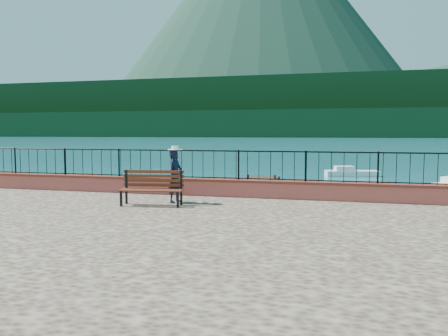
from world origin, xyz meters
The scene contains 12 objects.
ground centered at (0.00, 0.00, 0.00)m, with size 2000.00×2000.00×0.00m, color #19596B.
parapet centered at (0.00, 3.70, 1.49)m, with size 28.00×0.46×0.58m, color #AD3E45.
railing centered at (0.00, 3.70, 2.25)m, with size 27.00×0.05×0.95m, color black.
dock centered at (-2.00, 12.00, 0.15)m, with size 2.00×16.00×0.30m, color #2D231C.
far_forest centered at (0.00, 300.00, 9.00)m, with size 900.00×60.00×18.00m, color black.
foothills centered at (0.00, 360.00, 22.00)m, with size 900.00×120.00×44.00m, color black.
volcano centered at (-120.00, 700.00, 190.00)m, with size 560.00×560.00×380.00m, color #142D23.
park_bench centered at (-2.39, 1.35, 1.51)m, with size 1.91×0.85×1.02m.
person centered at (-1.92, 2.05, 2.01)m, with size 0.59×0.39×1.62m, color black.
hat centered at (-1.92, 2.05, 2.88)m, with size 0.44×0.44×0.12m, color white.
boat_0 centered at (-8.12, 9.69, 0.40)m, with size 3.95×1.30×0.80m, color silver.
boat_4 centered at (3.95, 24.18, 0.40)m, with size 3.96×1.30×0.80m, color silver.
Camera 1 is at (2.90, -10.43, 3.36)m, focal length 35.00 mm.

